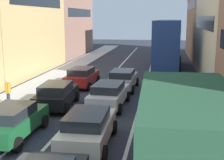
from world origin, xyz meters
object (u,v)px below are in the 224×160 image
(sedan_right_lane_behind_truck, at_px, (168,108))
(pedestrian_mid_sidewalk, at_px, (8,91))
(sedan_left_lane_fourth, at_px, (82,76))
(removalist_box_truck, at_px, (184,140))
(wagon_left_lane_second, at_px, (12,121))
(bus_mid_queue_primary, at_px, (168,42))
(sedan_left_lane_third, at_px, (57,94))
(sedan_centre_lane_second, at_px, (88,127))
(hatchback_centre_lane_third, at_px, (109,94))
(coupe_centre_lane_fourth, at_px, (123,79))
(wagon_right_lane_far, at_px, (168,86))

(sedan_right_lane_behind_truck, xyz_separation_m, pedestrian_mid_sidewalk, (-9.62, 1.64, 0.15))
(sedan_left_lane_fourth, bearing_deg, removalist_box_truck, -153.85)
(wagon_left_lane_second, relative_size, bus_mid_queue_primary, 0.41)
(sedan_left_lane_fourth, height_order, pedestrian_mid_sidewalk, pedestrian_mid_sidewalk)
(sedan_left_lane_third, height_order, bus_mid_queue_primary, bus_mid_queue_primary)
(wagon_left_lane_second, relative_size, sedan_left_lane_third, 0.98)
(sedan_left_lane_fourth, bearing_deg, sedan_centre_lane_second, -162.70)
(sedan_left_lane_fourth, bearing_deg, sedan_left_lane_third, -178.81)
(sedan_centre_lane_second, height_order, bus_mid_queue_primary, bus_mid_queue_primary)
(sedan_right_lane_behind_truck, bearing_deg, sedan_left_lane_fourth, 39.62)
(wagon_left_lane_second, xyz_separation_m, hatchback_centre_lane_third, (3.41, 5.66, 0.00))
(sedan_centre_lane_second, relative_size, coupe_centre_lane_fourth, 1.00)
(coupe_centre_lane_fourth, bearing_deg, pedestrian_mid_sidewalk, 133.23)
(sedan_centre_lane_second, xyz_separation_m, sedan_left_lane_third, (-3.24, 5.33, 0.00))
(bus_mid_queue_primary, bearing_deg, hatchback_centre_lane_third, 169.54)
(hatchback_centre_lane_third, relative_size, wagon_right_lane_far, 1.01)
(sedan_right_lane_behind_truck, bearing_deg, bus_mid_queue_primary, -0.82)
(sedan_centre_lane_second, distance_m, hatchback_centre_lane_third, 5.92)
(hatchback_centre_lane_third, relative_size, pedestrian_mid_sidewalk, 2.64)
(wagon_left_lane_second, height_order, bus_mid_queue_primary, bus_mid_queue_primary)
(coupe_centre_lane_fourth, bearing_deg, sedan_left_lane_fourth, 81.87)
(removalist_box_truck, bearing_deg, sedan_centre_lane_second, 43.22)
(wagon_right_lane_far, bearing_deg, hatchback_centre_lane_third, 126.01)
(sedan_centre_lane_second, xyz_separation_m, bus_mid_queue_primary, (3.46, 21.05, 2.03))
(sedan_left_lane_third, distance_m, sedan_right_lane_behind_truck, 6.89)
(sedan_centre_lane_second, relative_size, sedan_right_lane_behind_truck, 1.01)
(sedan_left_lane_third, height_order, pedestrian_mid_sidewalk, pedestrian_mid_sidewalk)
(wagon_left_lane_second, height_order, wagon_right_lane_far, same)
(sedan_centre_lane_second, distance_m, bus_mid_queue_primary, 21.43)
(sedan_left_lane_third, bearing_deg, sedan_right_lane_behind_truck, -109.93)
(wagon_left_lane_second, relative_size, hatchback_centre_lane_third, 0.98)
(sedan_left_lane_third, distance_m, sedan_left_lane_fourth, 5.92)
(pedestrian_mid_sidewalk, bearing_deg, wagon_right_lane_far, 159.08)
(wagon_right_lane_far, bearing_deg, removalist_box_truck, 179.63)
(wagon_right_lane_far, relative_size, pedestrian_mid_sidewalk, 2.62)
(removalist_box_truck, xyz_separation_m, pedestrian_mid_sidewalk, (-9.93, 8.77, -1.03))
(wagon_left_lane_second, bearing_deg, removalist_box_truck, -118.78)
(bus_mid_queue_primary, bearing_deg, wagon_right_lane_far, -177.38)
(removalist_box_truck, height_order, wagon_left_lane_second, removalist_box_truck)
(sedan_centre_lane_second, distance_m, coupe_centre_lane_fourth, 10.69)
(sedan_right_lane_behind_truck, bearing_deg, wagon_right_lane_far, -0.65)
(bus_mid_queue_primary, bearing_deg, sedan_left_lane_fourth, 148.65)
(pedestrian_mid_sidewalk, bearing_deg, sedan_right_lane_behind_truck, 128.94)
(wagon_right_lane_far, bearing_deg, bus_mid_queue_primary, -2.11)
(pedestrian_mid_sidewalk, bearing_deg, sedan_left_lane_third, 143.63)
(wagon_left_lane_second, distance_m, pedestrian_mid_sidewalk, 5.51)
(sedan_left_lane_third, bearing_deg, hatchback_centre_lane_third, -83.12)
(sedan_centre_lane_second, height_order, sedan_left_lane_third, same)
(removalist_box_truck, xyz_separation_m, bus_mid_queue_primary, (-0.23, 24.74, 0.86))
(coupe_centre_lane_fourth, relative_size, pedestrian_mid_sidewalk, 2.62)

